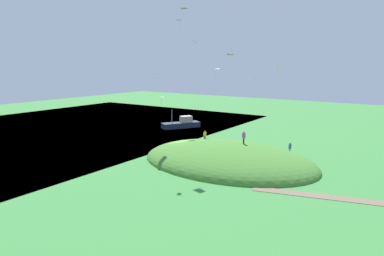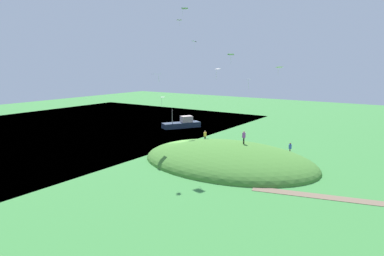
{
  "view_description": "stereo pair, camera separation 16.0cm",
  "coord_description": "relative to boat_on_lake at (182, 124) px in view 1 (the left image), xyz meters",
  "views": [
    {
      "loc": [
        28.41,
        -38.66,
        12.53
      ],
      "look_at": [
        3.87,
        -2.37,
        4.34
      ],
      "focal_mm": 32.45,
      "sensor_mm": 36.0,
      "label": 1
    },
    {
      "loc": [
        28.54,
        -38.57,
        12.53
      ],
      "look_at": [
        3.87,
        -2.37,
        4.34
      ],
      "focal_mm": 32.45,
      "sensor_mm": 36.0,
      "label": 2
    }
  ],
  "objects": [
    {
      "name": "boat_on_lake",
      "position": [
        0.0,
        0.0,
        0.0
      ],
      "size": [
        5.87,
        7.58,
        3.66
      ],
      "rotation": [
        0.0,
        0.0,
        1.02
      ],
      "color": "#1F2C41",
      "rests_on": "lake_water"
    },
    {
      "name": "lake_water",
      "position": [
        -19.02,
        -16.1,
        -0.95
      ],
      "size": [
        54.57,
        80.0,
        0.4
      ],
      "primitive_type": "cube",
      "color": "#245268",
      "rests_on": "ground_plane"
    },
    {
      "name": "person_near_shore",
      "position": [
        12.01,
        -10.62,
        1.02
      ],
      "size": [
        0.61,
        0.61,
        1.66
      ],
      "rotation": [
        0.0,
        0.0,
        4.1
      ],
      "color": "#303526",
      "rests_on": "grass_hill"
    },
    {
      "name": "person_walking_path",
      "position": [
        20.54,
        -14.83,
        2.6
      ],
      "size": [
        0.48,
        0.48,
        1.7
      ],
      "rotation": [
        0.0,
        0.0,
        4.85
      ],
      "color": "black",
      "rests_on": "grass_hill"
    },
    {
      "name": "kite_8",
      "position": [
        10.85,
        -0.62,
        13.23
      ],
      "size": [
        1.33,
        1.17,
        1.82
      ],
      "color": "white"
    },
    {
      "name": "kite_10",
      "position": [
        8.64,
        -17.83,
        10.32
      ],
      "size": [
        1.2,
        1.38,
        1.16
      ],
      "color": "white"
    },
    {
      "name": "dirt_path",
      "position": [
        33.29,
        -21.58,
        -0.73
      ],
      "size": [
        15.19,
        5.14,
        0.04
      ],
      "primitive_type": "cube",
      "rotation": [
        0.0,
        0.0,
        0.25
      ],
      "color": "#725E4B",
      "rests_on": "ground_plane"
    },
    {
      "name": "kite_7",
      "position": [
        0.94,
        -0.35,
        21.69
      ],
      "size": [
        1.41,
        1.26,
        1.45
      ],
      "color": "white"
    },
    {
      "name": "grass_hill",
      "position": [
        19.16,
        -16.59,
        -0.75
      ],
      "size": [
        23.29,
        16.44,
        4.71
      ],
      "primitive_type": "ellipsoid",
      "color": "#427B2E",
      "rests_on": "ground_plane"
    },
    {
      "name": "kite_2",
      "position": [
        20.9,
        -4.14,
        11.19
      ],
      "size": [
        1.19,
        1.27,
        1.34
      ],
      "color": "#F5DFD1"
    },
    {
      "name": "kite_6",
      "position": [
        5.43,
        -12.7,
        6.49
      ],
      "size": [
        0.62,
        0.74,
        1.39
      ],
      "color": "silver"
    },
    {
      "name": "kite_0",
      "position": [
        4.75,
        -7.23,
        18.71
      ],
      "size": [
        0.96,
        0.88,
        1.05
      ],
      "color": "white"
    },
    {
      "name": "kite_1",
      "position": [
        9.24,
        -2.26,
        10.75
      ],
      "size": [
        1.19,
        1.01,
        1.79
      ],
      "color": "white"
    },
    {
      "name": "kite_3",
      "position": [
        7.23,
        -6.51,
        15.29
      ],
      "size": [
        1.29,
        1.37,
        1.42
      ],
      "color": "white"
    },
    {
      "name": "person_on_hilltop",
      "position": [
        24.94,
        -9.59,
        0.66
      ],
      "size": [
        0.43,
        0.43,
        1.6
      ],
      "rotation": [
        0.0,
        0.0,
        4.84
      ],
      "color": "brown",
      "rests_on": "grass_hill"
    },
    {
      "name": "ground_plane",
      "position": [
        11.07,
        -16.1,
        -0.75
      ],
      "size": [
        160.0,
        160.0,
        0.0
      ],
      "primitive_type": "plane",
      "color": "#387D39"
    },
    {
      "name": "kite_9",
      "position": [
        14.11,
        -0.13,
        8.94
      ],
      "size": [
        0.82,
        0.72,
        1.82
      ],
      "color": "silver"
    }
  ]
}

